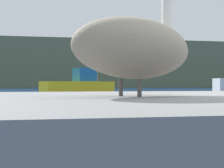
# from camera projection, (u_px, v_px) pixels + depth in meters

# --- Properties ---
(hillside_backdrop) EXTENTS (140.00, 16.90, 9.81)m
(hillside_backdrop) POSITION_uv_depth(u_px,v_px,m) (51.00, 65.00, 74.93)
(hillside_backdrop) COLOR #5B664C
(hillside_backdrop) RESTS_ON ground
(pier_dock) EXTENTS (3.83, 2.89, 0.79)m
(pier_dock) POSITION_uv_depth(u_px,v_px,m) (135.00, 153.00, 2.42)
(pier_dock) COLOR gray
(pier_dock) RESTS_ON ground
(pelican) EXTENTS (1.30, 0.99, 0.91)m
(pelican) POSITION_uv_depth(u_px,v_px,m) (137.00, 47.00, 2.43)
(pelican) COLOR gray
(pelican) RESTS_ON pier_dock
(fishing_boat_yellow) EXTENTS (7.11, 4.55, 5.05)m
(fishing_boat_yellow) POSITION_uv_depth(u_px,v_px,m) (79.00, 85.00, 32.09)
(fishing_boat_yellow) COLOR yellow
(fishing_boat_yellow) RESTS_ON ground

